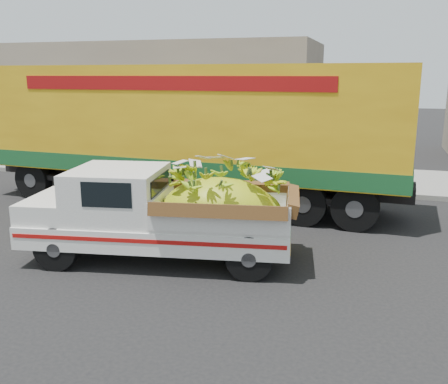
% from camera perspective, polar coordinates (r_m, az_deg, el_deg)
% --- Properties ---
extents(ground, '(100.00, 100.00, 0.00)m').
position_cam_1_polar(ground, '(9.50, -8.46, -8.88)').
color(ground, black).
rests_on(ground, ground).
extents(curb, '(60.00, 0.25, 0.15)m').
position_cam_1_polar(curb, '(16.12, 2.83, 0.79)').
color(curb, gray).
rests_on(curb, ground).
extents(sidewalk, '(60.00, 4.00, 0.14)m').
position_cam_1_polar(sidewalk, '(18.12, 4.50, 2.15)').
color(sidewalk, gray).
rests_on(sidewalk, ground).
extents(building_left, '(18.00, 6.00, 5.00)m').
position_cam_1_polar(building_left, '(26.13, -10.03, 10.78)').
color(building_left, gray).
rests_on(building_left, ground).
extents(pickup_truck, '(5.36, 2.68, 1.80)m').
position_cam_1_polar(pickup_truck, '(9.66, -5.22, -2.36)').
color(pickup_truck, black).
rests_on(pickup_truck, ground).
extents(semi_trailer, '(12.04, 3.12, 3.80)m').
position_cam_1_polar(semi_trailer, '(13.82, -4.18, 7.28)').
color(semi_trailer, black).
rests_on(semi_trailer, ground).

